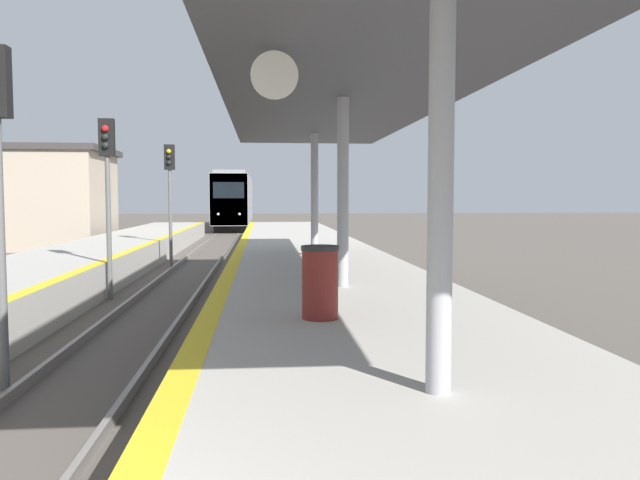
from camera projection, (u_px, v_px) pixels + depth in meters
name	position (u px, v px, depth m)	size (l,w,h in m)	color
train	(234.00, 201.00, 51.82)	(2.68, 17.17, 4.50)	black
signal_mid	(107.00, 174.00, 15.13)	(0.36, 0.31, 4.41)	#595959
signal_far	(170.00, 182.00, 22.40)	(0.36, 0.31, 4.41)	#595959
station_canopy	(343.00, 94.00, 11.04)	(4.28, 18.53, 3.58)	#99999E
trash_bin	(320.00, 282.00, 8.23)	(0.50, 0.50, 0.97)	maroon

